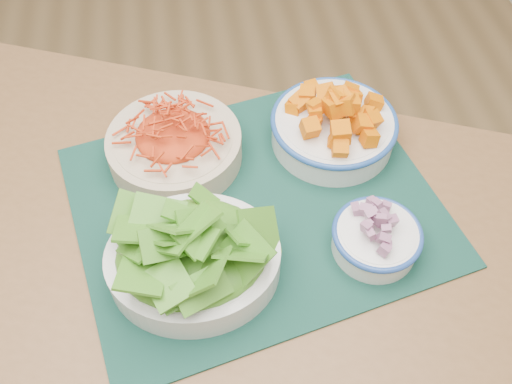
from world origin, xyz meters
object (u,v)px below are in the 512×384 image
squash_bowl (334,121)px  onion_bowl (377,236)px  table (205,291)px  carrot_bowl (174,142)px  lettuce_bowl (192,252)px  placemat (256,205)px

squash_bowl → onion_bowl: size_ratio=2.03×
table → carrot_bowl: size_ratio=4.50×
squash_bowl → lettuce_bowl: size_ratio=1.04×
lettuce_bowl → onion_bowl: lettuce_bowl is taller
carrot_bowl → squash_bowl: 0.26m
squash_bowl → onion_bowl: (0.01, -0.21, -0.01)m
placemat → squash_bowl: squash_bowl is taller
squash_bowl → onion_bowl: bearing=-87.2°
table → squash_bowl: bearing=61.1°
table → lettuce_bowl: bearing=-80.2°
table → carrot_bowl: carrot_bowl is taller
squash_bowl → placemat: bearing=-142.8°
carrot_bowl → lettuce_bowl: lettuce_bowl is taller
table → squash_bowl: size_ratio=4.92×
table → lettuce_bowl: size_ratio=5.10×
onion_bowl → squash_bowl: bearing=92.8°
placemat → onion_bowl: bearing=-45.6°
lettuce_bowl → onion_bowl: (0.26, -0.00, -0.02)m
placemat → lettuce_bowl: bearing=-146.6°
carrot_bowl → onion_bowl: (0.27, -0.22, -0.01)m
placemat → onion_bowl: 0.19m
table → carrot_bowl: (-0.02, 0.19, 0.15)m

